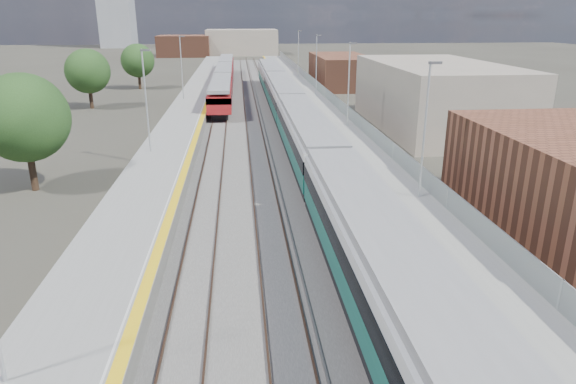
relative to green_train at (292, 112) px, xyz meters
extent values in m
plane|color=#47443A|center=(-1.50, 7.33, -2.29)|extent=(320.00, 320.00, 0.00)
cube|color=#565451|center=(-3.75, 9.83, -2.26)|extent=(10.50, 155.00, 0.06)
cube|color=#4C3323|center=(-0.72, 12.33, -2.18)|extent=(0.07, 160.00, 0.14)
cube|color=#4C3323|center=(0.72, 12.33, -2.18)|extent=(0.07, 160.00, 0.14)
cube|color=#4C3323|center=(-4.22, 12.33, -2.18)|extent=(0.07, 160.00, 0.14)
cube|color=#4C3323|center=(-2.78, 12.33, -2.18)|extent=(0.07, 160.00, 0.14)
cube|color=#4C3323|center=(-7.72, 12.33, -2.18)|extent=(0.07, 160.00, 0.14)
cube|color=#4C3323|center=(-6.28, 12.33, -2.18)|extent=(0.07, 160.00, 0.14)
cube|color=gray|center=(-1.05, 12.33, -2.19)|extent=(0.08, 160.00, 0.10)
cube|color=gray|center=(-2.45, 12.33, -2.19)|extent=(0.08, 160.00, 0.10)
cube|color=slate|center=(3.75, 9.83, -1.79)|extent=(4.70, 155.00, 1.00)
cube|color=gray|center=(3.75, 9.83, -1.29)|extent=(4.70, 155.00, 0.03)
cube|color=yellow|center=(1.65, 9.83, -1.27)|extent=(0.40, 155.00, 0.01)
cube|color=gray|center=(5.95, 9.83, -0.69)|extent=(0.06, 155.00, 1.20)
cylinder|color=#9EA0A3|center=(5.10, -20.67, 2.48)|extent=(0.12, 0.12, 7.50)
cube|color=#4C4C4F|center=(5.35, -20.67, 6.13)|extent=(0.70, 0.18, 0.14)
cylinder|color=#9EA0A3|center=(5.10, -0.67, 2.48)|extent=(0.12, 0.12, 7.50)
cube|color=#4C4C4F|center=(5.35, -0.67, 6.13)|extent=(0.70, 0.18, 0.14)
cylinder|color=#9EA0A3|center=(5.10, 19.33, 2.48)|extent=(0.12, 0.12, 7.50)
cube|color=#4C4C4F|center=(5.35, 19.33, 6.13)|extent=(0.70, 0.18, 0.14)
cylinder|color=#9EA0A3|center=(5.10, 39.33, 2.48)|extent=(0.12, 0.12, 7.50)
cube|color=#4C4C4F|center=(5.35, 39.33, 6.13)|extent=(0.70, 0.18, 0.14)
cube|color=slate|center=(-10.55, 9.83, -1.79)|extent=(4.30, 155.00, 1.00)
cube|color=gray|center=(-10.55, 9.83, -1.29)|extent=(4.30, 155.00, 0.03)
cube|color=yellow|center=(-8.65, 9.83, -1.27)|extent=(0.45, 155.00, 0.01)
cube|color=silver|center=(-9.00, 9.83, -1.27)|extent=(0.08, 155.00, 0.01)
cylinder|color=#9EA0A3|center=(-11.70, -8.67, 2.48)|extent=(0.12, 0.12, 7.50)
cube|color=#4C4C4F|center=(-11.45, -8.67, 6.13)|extent=(0.70, 0.18, 0.14)
cylinder|color=#9EA0A3|center=(-11.70, 17.33, 2.48)|extent=(0.12, 0.12, 7.50)
cube|color=#4C4C4F|center=(-11.45, 17.33, 6.13)|extent=(0.70, 0.18, 0.14)
cube|color=tan|center=(14.50, 2.33, 0.91)|extent=(11.00, 22.00, 6.40)
cube|color=brown|center=(11.50, 35.33, 0.11)|extent=(8.00, 18.00, 4.80)
cube|color=tan|center=(-3.50, 107.33, 1.21)|extent=(20.00, 14.00, 7.00)
cube|color=brown|center=(-19.50, 102.33, 0.51)|extent=(14.00, 12.00, 5.60)
cube|color=black|center=(0.00, -30.58, -1.39)|extent=(2.79, 20.04, 0.47)
cube|color=#115849|center=(0.00, -30.58, -0.57)|extent=(2.90, 20.04, 1.17)
cube|color=black|center=(0.00, -30.58, 0.36)|extent=(2.96, 20.04, 0.80)
cube|color=silver|center=(0.00, -30.58, 0.99)|extent=(2.90, 20.04, 0.49)
cube|color=gray|center=(0.00, -30.58, 1.43)|extent=(2.57, 20.04, 0.41)
cube|color=black|center=(0.00, -10.05, -1.39)|extent=(2.79, 20.04, 0.47)
cube|color=#115849|center=(0.00, -10.05, -0.57)|extent=(2.90, 20.04, 1.17)
cube|color=black|center=(0.00, -10.05, 0.36)|extent=(2.96, 20.04, 0.80)
cube|color=silver|center=(0.00, -10.05, 0.99)|extent=(2.90, 20.04, 0.49)
cube|color=gray|center=(0.00, -10.05, 1.43)|extent=(2.57, 20.04, 0.41)
cube|color=black|center=(0.00, 10.49, -1.39)|extent=(2.79, 20.04, 0.47)
cube|color=#115849|center=(0.00, 10.49, -0.57)|extent=(2.90, 20.04, 1.17)
cube|color=black|center=(0.00, 10.49, 0.36)|extent=(2.96, 20.04, 0.80)
cube|color=silver|center=(0.00, 10.49, 0.99)|extent=(2.90, 20.04, 0.49)
cube|color=gray|center=(0.00, 10.49, 1.43)|extent=(2.57, 20.04, 0.41)
cube|color=black|center=(0.00, 31.03, -1.39)|extent=(2.79, 20.04, 0.47)
cube|color=#115849|center=(0.00, 31.03, -0.57)|extent=(2.90, 20.04, 1.17)
cube|color=black|center=(0.00, 31.03, 0.36)|extent=(2.96, 20.04, 0.80)
cube|color=silver|center=(0.00, 31.03, 0.99)|extent=(2.90, 20.04, 0.49)
cube|color=gray|center=(0.00, 31.03, 1.43)|extent=(2.57, 20.04, 0.41)
cube|color=black|center=(-7.00, 14.91, -1.86)|extent=(1.76, 14.94, 0.61)
cube|color=maroon|center=(-7.00, 14.91, -0.40)|extent=(2.59, 17.57, 1.85)
cube|color=black|center=(-7.00, 14.91, 0.06)|extent=(2.65, 17.57, 0.65)
cube|color=gray|center=(-7.00, 14.91, 0.99)|extent=(2.31, 17.57, 0.37)
cube|color=black|center=(-7.00, 32.98, -1.86)|extent=(1.76, 14.94, 0.61)
cube|color=maroon|center=(-7.00, 32.98, -0.40)|extent=(2.59, 17.57, 1.85)
cube|color=black|center=(-7.00, 32.98, 0.06)|extent=(2.65, 17.57, 0.65)
cube|color=gray|center=(-7.00, 32.98, 0.99)|extent=(2.31, 17.57, 0.37)
cube|color=black|center=(-7.00, 51.05, -1.86)|extent=(1.76, 14.94, 0.61)
cube|color=maroon|center=(-7.00, 51.05, -0.40)|extent=(2.59, 17.57, 1.85)
cube|color=black|center=(-7.00, 51.05, 0.06)|extent=(2.65, 17.57, 0.65)
cube|color=gray|center=(-7.00, 51.05, 0.99)|extent=(2.31, 17.57, 0.37)
cylinder|color=#382619|center=(-18.26, -14.25, -0.98)|extent=(0.44, 0.44, 2.62)
sphere|color=#224018|center=(-18.26, -14.25, 2.44)|extent=(5.54, 5.54, 5.54)
cylinder|color=#382619|center=(-22.76, 17.20, -1.05)|extent=(0.44, 0.44, 2.48)
sphere|color=#224018|center=(-22.76, 17.20, 2.19)|extent=(5.24, 5.24, 5.24)
cylinder|color=#382619|center=(-20.03, 34.66, -1.11)|extent=(0.44, 0.44, 2.37)
sphere|color=#224018|center=(-20.03, 34.66, 1.98)|extent=(5.00, 5.00, 5.00)
cylinder|color=#382619|center=(20.01, 26.83, -1.37)|extent=(0.44, 0.44, 1.84)
sphere|color=#224018|center=(20.01, 26.83, 1.03)|extent=(3.89, 3.89, 3.89)
camera|label=1|loc=(-4.92, -47.27, 8.45)|focal=32.00mm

